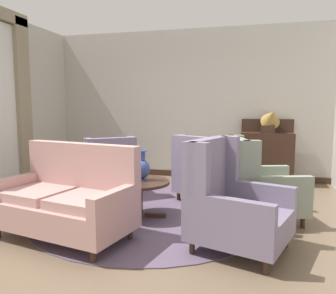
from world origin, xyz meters
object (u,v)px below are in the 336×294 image
object	(u,v)px
porcelain_vase	(142,168)
armchair_beside_settee	(231,205)
sideboard	(267,155)
armchair_back_corner	(257,186)
side_table	(225,176)
coffee_table	(139,188)
settee	(67,200)
armchair_far_left	(206,173)
armchair_near_window	(108,170)
gramophone	(271,119)

from	to	relation	value
porcelain_vase	armchair_beside_settee	distance (m)	1.42
sideboard	porcelain_vase	bearing A→B (deg)	-124.69
armchair_back_corner	side_table	bearing A→B (deg)	17.91
coffee_table	settee	bearing A→B (deg)	-123.36
armchair_far_left	armchair_back_corner	world-z (taller)	armchair_back_corner
armchair_beside_settee	armchair_back_corner	world-z (taller)	armchair_beside_settee
settee	armchair_far_left	bearing A→B (deg)	66.51
armchair_far_left	armchair_near_window	bearing A→B (deg)	30.26
armchair_near_window	armchair_far_left	xyz separation A→B (m)	(1.59, 0.06, 0.01)
settee	sideboard	size ratio (longest dim) A/B	1.37
coffee_table	sideboard	xyz separation A→B (m)	(1.67, 2.42, 0.16)
armchair_back_corner	coffee_table	bearing A→B (deg)	82.34
settee	side_table	xyz separation A→B (m)	(1.58, 1.73, 0.01)
porcelain_vase	side_table	world-z (taller)	porcelain_vase
armchair_far_left	sideboard	size ratio (longest dim) A/B	0.92
armchair_near_window	sideboard	world-z (taller)	sideboard
armchair_beside_settee	side_table	distance (m)	1.60
porcelain_vase	sideboard	world-z (taller)	sideboard
sideboard	gramophone	bearing A→B (deg)	-61.45
coffee_table	armchair_beside_settee	xyz separation A→B (m)	(1.23, -0.68, 0.06)
armchair_back_corner	side_table	world-z (taller)	armchair_back_corner
armchair_near_window	side_table	distance (m)	1.88
settee	side_table	bearing A→B (deg)	59.64
coffee_table	armchair_near_window	distance (m)	1.25
armchair_near_window	side_table	bearing A→B (deg)	140.64
side_table	gramophone	xyz separation A→B (m)	(0.69, 1.43, 0.79)
side_table	sideboard	bearing A→B (deg)	67.16
armchair_near_window	sideboard	bearing A→B (deg)	171.75
porcelain_vase	armchair_near_window	bearing A→B (deg)	136.09
porcelain_vase	settee	size ratio (longest dim) A/B	0.24
armchair_far_left	armchair_beside_settee	xyz separation A→B (m)	(0.50, -1.65, 0.02)
porcelain_vase	armchair_back_corner	xyz separation A→B (m)	(1.45, 0.22, -0.21)
sideboard	armchair_far_left	bearing A→B (deg)	-122.83
sideboard	gramophone	xyz separation A→B (m)	(0.05, -0.09, 0.67)
porcelain_vase	sideboard	size ratio (longest dim) A/B	0.33
gramophone	sideboard	bearing A→B (deg)	118.55
porcelain_vase	gramophone	bearing A→B (deg)	53.44
armchair_beside_settee	porcelain_vase	bearing A→B (deg)	76.73
settee	gramophone	distance (m)	3.97
armchair_back_corner	sideboard	size ratio (longest dim) A/B	0.91
armchair_beside_settee	armchair_far_left	bearing A→B (deg)	35.14
armchair_far_left	armchair_back_corner	xyz separation A→B (m)	(0.75, -0.70, 0.01)
armchair_beside_settee	gramophone	world-z (taller)	gramophone
coffee_table	armchair_back_corner	world-z (taller)	armchair_back_corner
porcelain_vase	gramophone	world-z (taller)	gramophone
coffee_table	settee	world-z (taller)	settee
armchair_far_left	sideboard	bearing A→B (deg)	-94.78
armchair_beside_settee	sideboard	world-z (taller)	sideboard
armchair_near_window	side_table	size ratio (longest dim) A/B	1.56
porcelain_vase	armchair_far_left	world-z (taller)	armchair_far_left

